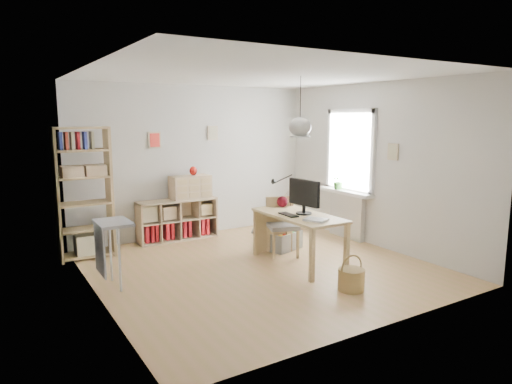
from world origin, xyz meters
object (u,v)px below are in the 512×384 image
tall_bookshelf (83,188)px  chair (282,223)px  drawer_chest (190,187)px  desk (299,220)px  storage_chest (280,237)px  monitor (304,195)px  cube_shelf (176,223)px

tall_bookshelf → chair: size_ratio=2.22×
drawer_chest → desk: bearing=-73.1°
desk → drawer_chest: bearing=108.7°
storage_chest → monitor: bearing=-118.6°
desk → monitor: bearing=-23.8°
chair → monitor: bearing=-69.2°
storage_chest → drawer_chest: drawer_chest is taller
tall_bookshelf → desk: bearing=-37.0°
tall_bookshelf → monitor: size_ratio=3.46×
storage_chest → monitor: (-0.17, -0.84, 0.83)m
chair → drawer_chest: (-0.80, 1.68, 0.41)m
monitor → chair: bearing=83.9°
desk → cube_shelf: (-1.02, 2.23, -0.36)m
tall_bookshelf → storage_chest: bearing=-22.1°
cube_shelf → chair: size_ratio=1.55×
monitor → drawer_chest: (-0.81, 2.22, -0.11)m
cube_shelf → tall_bookshelf: size_ratio=0.70×
storage_chest → monitor: monitor is taller
desk → tall_bookshelf: tall_bookshelf is taller
cube_shelf → tall_bookshelf: bearing=-169.8°
desk → chair: bearing=83.5°
chair → desk: bearing=-76.8°
storage_chest → cube_shelf: bearing=114.1°
desk → storage_chest: (0.24, 0.81, -0.46)m
drawer_chest → monitor: bearing=-71.7°
desk → drawer_chest: (-0.74, 2.19, 0.26)m
tall_bookshelf → drawer_chest: (1.84, 0.24, -0.17)m
storage_chest → drawer_chest: size_ratio=1.12×
tall_bookshelf → storage_chest: tall_bookshelf is taller
desk → cube_shelf: desk is taller
cube_shelf → chair: (1.08, -1.72, 0.22)m
desk → tall_bookshelf: 3.27m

